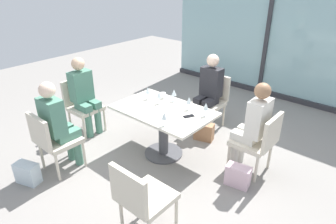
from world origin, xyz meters
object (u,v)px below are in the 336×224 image
at_px(chair_side_end, 82,102).
at_px(chair_far_right, 259,140).
at_px(chair_front_left, 53,139).
at_px(handbag_2, 27,173).
at_px(person_side_end, 84,93).
at_px(person_far_right, 253,123).
at_px(person_front_left, 58,122).
at_px(dining_table_main, 163,121).
at_px(chair_front_right, 141,196).
at_px(wine_glass_2, 148,91).
at_px(coffee_cup, 163,96).
at_px(person_near_window, 209,89).
at_px(wine_glass_3, 164,116).
at_px(wine_glass_4, 189,101).
at_px(handbag_1, 238,176).
at_px(wine_glass_0, 174,93).
at_px(wine_glass_5, 206,107).
at_px(cell_phone_on_table, 189,116).
at_px(chair_near_window, 212,98).
at_px(wine_glass_1, 159,95).
at_px(handbag_0, 204,132).

bearing_deg(chair_side_end, chair_far_right, 16.63).
distance_m(chair_front_left, handbag_2, 0.52).
bearing_deg(person_side_end, person_far_right, 17.99).
distance_m(chair_side_end, person_front_left, 1.08).
xyz_separation_m(chair_far_right, person_side_end, (-2.61, -0.81, 0.20)).
relative_size(dining_table_main, chair_front_right, 1.56).
bearing_deg(wine_glass_2, person_side_end, -155.82).
relative_size(chair_front_left, coffee_cup, 9.67).
height_order(chair_front_left, person_near_window, person_near_window).
bearing_deg(wine_glass_3, wine_glass_4, 95.67).
height_order(person_side_end, handbag_1, person_side_end).
height_order(chair_far_right, wine_glass_0, wine_glass_0).
distance_m(dining_table_main, wine_glass_5, 0.67).
bearing_deg(cell_phone_on_table, person_near_window, 135.75).
distance_m(chair_far_right, wine_glass_4, 1.05).
bearing_deg(handbag_2, wine_glass_3, 27.32).
relative_size(chair_far_right, person_front_left, 0.69).
xyz_separation_m(chair_front_right, wine_glass_0, (-0.88, 1.54, 0.37)).
distance_m(chair_side_end, person_near_window, 2.10).
bearing_deg(chair_near_window, person_side_end, -131.87).
distance_m(chair_far_right, handbag_1, 0.54).
distance_m(wine_glass_4, coffee_cup, 0.53).
xyz_separation_m(person_near_window, cell_phone_on_table, (0.40, -1.07, 0.03)).
height_order(chair_side_end, coffee_cup, chair_side_end).
distance_m(person_front_left, wine_glass_5, 1.92).
bearing_deg(chair_front_right, chair_front_left, 180.00).
xyz_separation_m(wine_glass_1, cell_phone_on_table, (0.57, -0.06, -0.13)).
height_order(person_far_right, wine_glass_5, person_far_right).
bearing_deg(person_far_right, person_side_end, -162.01).
bearing_deg(cell_phone_on_table, handbag_2, -101.92).
relative_size(chair_near_window, handbag_2, 2.90).
height_order(dining_table_main, cell_phone_on_table, cell_phone_on_table).
height_order(chair_near_window, person_front_left, person_front_left).
height_order(wine_glass_0, wine_glass_1, same).
bearing_deg(chair_far_right, chair_front_left, -139.63).
bearing_deg(chair_far_right, handbag_0, 166.41).
distance_m(chair_front_right, coffee_cup, 1.87).
xyz_separation_m(chair_side_end, wine_glass_5, (2.06, 0.54, 0.37)).
height_order(person_front_left, cell_phone_on_table, person_front_left).
distance_m(chair_side_end, person_far_right, 2.74).
bearing_deg(chair_side_end, person_front_left, -49.19).
distance_m(wine_glass_0, wine_glass_3, 0.76).
xyz_separation_m(wine_glass_5, handbag_1, (0.62, -0.13, -0.72)).
height_order(chair_side_end, wine_glass_5, wine_glass_5).
height_order(wine_glass_2, cell_phone_on_table, wine_glass_2).
bearing_deg(wine_glass_5, dining_table_main, -158.46).
bearing_deg(handbag_1, handbag_2, -149.95).
bearing_deg(wine_glass_4, handbag_1, -8.75).
height_order(chair_far_right, coffee_cup, chair_far_right).
bearing_deg(chair_front_right, coffee_cup, 125.15).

